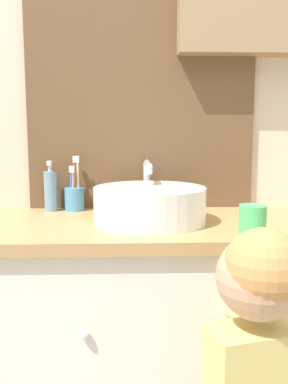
% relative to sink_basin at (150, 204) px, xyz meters
% --- Properties ---
extents(wall_back, '(3.20, 0.18, 2.50)m').
position_rel_sink_basin_xyz_m(wall_back, '(0.13, 0.28, 0.35)').
color(wall_back, beige).
rests_on(wall_back, ground_plane).
extents(vanity_counter, '(1.34, 0.51, 0.89)m').
position_rel_sink_basin_xyz_m(vanity_counter, '(0.12, 0.01, -0.50)').
color(vanity_counter, silver).
rests_on(vanity_counter, ground_plane).
extents(sink_basin, '(0.34, 0.40, 0.18)m').
position_rel_sink_basin_xyz_m(sink_basin, '(0.00, 0.00, 0.00)').
color(sink_basin, white).
rests_on(sink_basin, vanity_counter).
extents(toothbrush_holder, '(0.07, 0.07, 0.19)m').
position_rel_sink_basin_xyz_m(toothbrush_holder, '(-0.26, 0.20, -0.01)').
color(toothbrush_holder, '#4C93C6').
rests_on(toothbrush_holder, vanity_counter).
extents(soap_dispenser, '(0.04, 0.04, 0.18)m').
position_rel_sink_basin_xyz_m(soap_dispenser, '(-0.34, 0.19, 0.02)').
color(soap_dispenser, '#6B93B2').
rests_on(soap_dispenser, vanity_counter).
extents(drinking_cup, '(0.08, 0.08, 0.08)m').
position_rel_sink_basin_xyz_m(drinking_cup, '(0.28, -0.15, -0.02)').
color(drinking_cup, '#4CC670').
rests_on(drinking_cup, vanity_counter).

